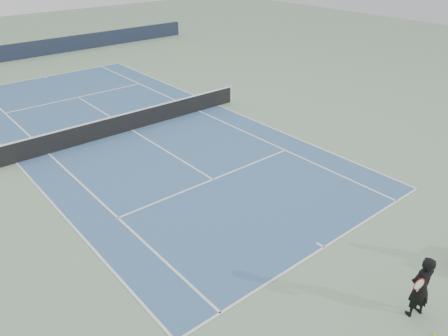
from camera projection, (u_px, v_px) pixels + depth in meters
ground at (132, 130)px, 21.44m from camera, size 80.00×80.00×0.00m
court_surface at (132, 130)px, 21.43m from camera, size 10.97×23.77×0.01m
tennis_net at (131, 121)px, 21.20m from camera, size 12.90×0.10×1.07m
windscreen_far at (15, 52)px, 33.27m from camera, size 30.00×0.25×1.20m
tennis_player at (421, 287)px, 10.64m from camera, size 0.85×0.67×1.78m
tennis_ball at (434, 334)px, 10.44m from camera, size 0.07×0.07×0.07m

